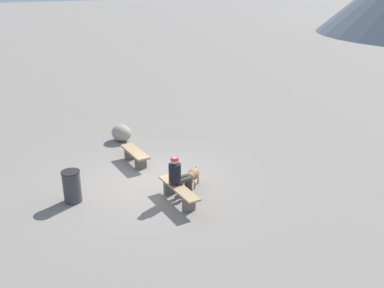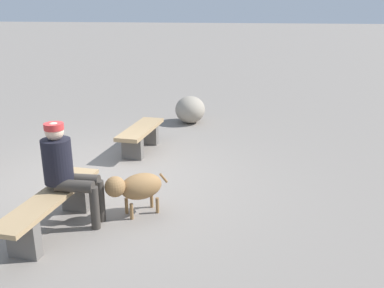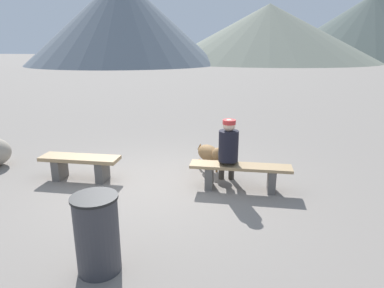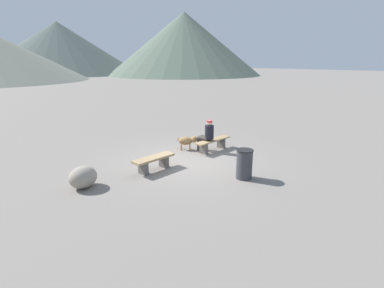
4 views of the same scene
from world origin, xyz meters
name	(u,v)px [view 3 (image 3 of 4)]	position (x,y,z in m)	size (l,w,h in m)	color
ground	(154,187)	(0.00, 0.00, -0.03)	(210.00, 210.00, 0.06)	gray
bench_left	(80,164)	(-1.47, 0.02, 0.32)	(1.52, 0.48, 0.47)	#605B56
bench_right	(240,173)	(1.57, 0.13, 0.32)	(1.80, 0.43, 0.46)	#605B56
seated_person	(228,148)	(1.33, 0.22, 0.74)	(0.40, 0.69, 1.28)	black
dog	(210,153)	(0.92, 0.92, 0.39)	(0.68, 0.69, 0.58)	olive
trash_bin	(97,234)	(0.12, -2.46, 0.46)	(0.52, 0.52, 0.92)	#38383D
distant_peak_1	(370,27)	(23.45, 71.61, 6.32)	(39.60, 39.60, 12.63)	#4C5651
distant_peak_3	(123,20)	(-17.58, 42.27, 6.08)	(27.40, 27.40, 12.16)	slate
distant_peak_4	(268,33)	(3.05, 54.82, 4.66)	(35.61, 35.61, 9.33)	gray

